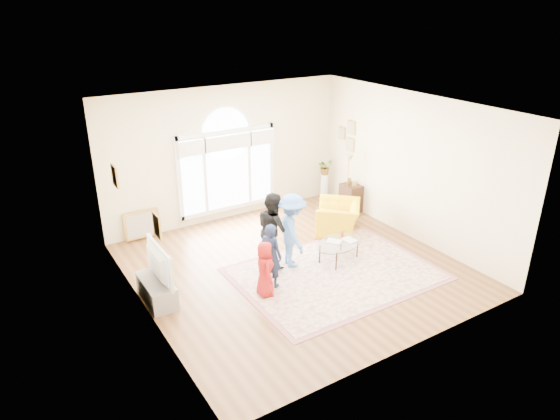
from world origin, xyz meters
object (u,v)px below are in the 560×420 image
area_rug (336,274)px  television (154,264)px  coffee_table (339,243)px  tv_console (157,291)px  armchair (338,218)px

area_rug → television: size_ratio=3.15×
television → coffee_table: (3.64, -0.53, -0.35)m
area_rug → television: (-3.27, 0.94, 0.74)m
tv_console → armchair: 4.55m
television → armchair: (4.50, 0.59, -0.40)m
area_rug → television: television is taller
coffee_table → tv_console: bearing=156.0°
area_rug → armchair: bearing=51.1°
coffee_table → television: bearing=156.0°
television → armchair: bearing=7.5°
tv_console → armchair: bearing=7.4°
area_rug → tv_console: size_ratio=3.60×
television → tv_console: bearing=180.0°
tv_console → coffee_table: bearing=-8.3°
coffee_table → armchair: armchair is taller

